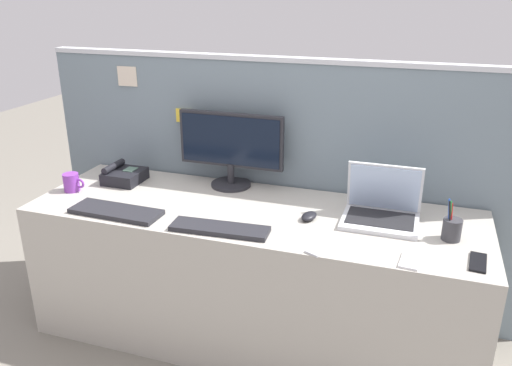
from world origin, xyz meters
TOP-DOWN VIEW (x-y plane):
  - ground_plane at (0.00, 0.00)m, footprint 10.00×10.00m
  - desk at (0.00, 0.00)m, footprint 2.15×0.69m
  - cubicle_divider at (-0.00, 0.39)m, footprint 2.59×0.08m
  - desktop_monitor at (-0.21, 0.27)m, footprint 0.56×0.21m
  - laptop at (0.59, 0.08)m, footprint 0.34×0.26m
  - desk_phone at (-0.78, 0.14)m, footprint 0.19×0.20m
  - keyboard_main at (-0.59, -0.24)m, footprint 0.44×0.16m
  - keyboard_spare at (-0.07, -0.25)m, footprint 0.44×0.15m
  - computer_mouse_right_hand at (0.28, -0.02)m, footprint 0.08×0.11m
  - pen_cup at (0.89, -0.02)m, footprint 0.08×0.08m
  - cell_phone_silver_slab at (0.39, -0.27)m, footprint 0.12×0.16m
  - cell_phone_white_slab at (0.73, -0.27)m, footprint 0.08×0.13m
  - cell_phone_black_slab at (0.98, -0.20)m, footprint 0.08×0.16m
  - coffee_mug at (-0.97, -0.06)m, footprint 0.12×0.08m

SIDE VIEW (x-z plane):
  - ground_plane at x=0.00m, z-range 0.00..0.00m
  - desk at x=0.00m, z-range 0.00..0.71m
  - cubicle_divider at x=0.00m, z-range 0.00..1.38m
  - cell_phone_silver_slab at x=0.39m, z-range 0.71..0.71m
  - cell_phone_white_slab at x=0.73m, z-range 0.71..0.71m
  - cell_phone_black_slab at x=0.98m, z-range 0.71..0.71m
  - keyboard_main at x=-0.59m, z-range 0.71..0.73m
  - keyboard_spare at x=-0.07m, z-range 0.71..0.73m
  - computer_mouse_right_hand at x=0.28m, z-range 0.71..0.74m
  - desk_phone at x=-0.78m, z-range 0.69..0.79m
  - coffee_mug at x=-0.97m, z-range 0.71..0.80m
  - pen_cup at x=0.89m, z-range 0.66..0.85m
  - laptop at x=0.59m, z-range 0.64..0.89m
  - desktop_monitor at x=-0.21m, z-range 0.73..1.12m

